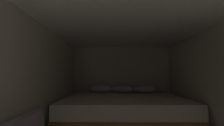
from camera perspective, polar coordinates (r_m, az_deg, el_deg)
name	(u,v)px	position (r m, az deg, el deg)	size (l,w,h in m)	color
wall_back	(122,84)	(4.84, 3.19, -6.71)	(2.70, 0.05, 2.00)	beige
wall_left	(30,94)	(2.56, -25.14, -9.10)	(0.05, 5.02, 2.00)	beige
ceiling_slab	(131,16)	(2.43, 6.11, 14.76)	(2.70, 5.02, 0.05)	white
bed	(124,115)	(3.86, 4.03, -16.48)	(2.48, 2.04, 0.97)	olive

